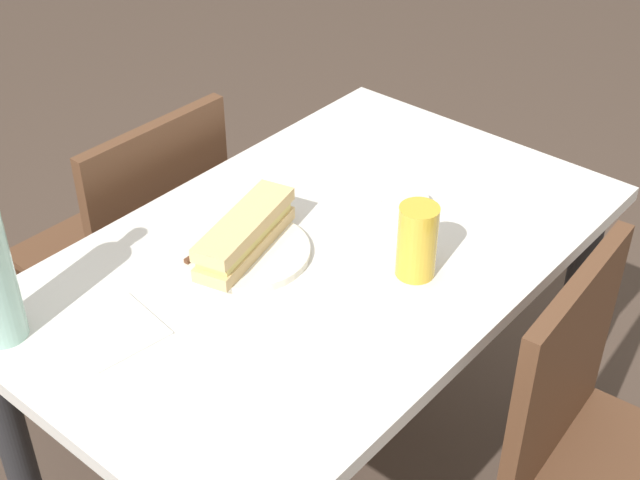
{
  "coord_description": "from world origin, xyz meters",
  "views": [
    {
      "loc": [
        -1.01,
        -0.86,
        1.73
      ],
      "look_at": [
        0.0,
        0.0,
        0.78
      ],
      "focal_mm": 49.92,
      "sensor_mm": 36.0,
      "label": 1
    }
  ],
  "objects_px": {
    "chair_far": "(139,250)",
    "knife_near": "(217,242)",
    "chair_near": "(601,460)",
    "baguette_sandwich_near": "(245,233)",
    "dining_table": "(320,301)",
    "plate_near": "(246,252)",
    "olive_bowl": "(404,203)",
    "beer_glass": "(417,241)"
  },
  "relations": [
    {
      "from": "chair_far",
      "to": "knife_near",
      "type": "relative_size",
      "value": 4.75
    },
    {
      "from": "chair_near",
      "to": "baguette_sandwich_near",
      "type": "distance_m",
      "value": 0.75
    },
    {
      "from": "dining_table",
      "to": "plate_near",
      "type": "relative_size",
      "value": 4.97
    },
    {
      "from": "olive_bowl",
      "to": "plate_near",
      "type": "bearing_deg",
      "value": 156.7
    },
    {
      "from": "dining_table",
      "to": "olive_bowl",
      "type": "bearing_deg",
      "value": -11.56
    },
    {
      "from": "dining_table",
      "to": "chair_near",
      "type": "relative_size",
      "value": 1.37
    },
    {
      "from": "beer_glass",
      "to": "baguette_sandwich_near",
      "type": "bearing_deg",
      "value": 120.18
    },
    {
      "from": "chair_near",
      "to": "olive_bowl",
      "type": "xyz_separation_m",
      "value": [
        0.09,
        0.52,
        0.28
      ]
    },
    {
      "from": "plate_near",
      "to": "olive_bowl",
      "type": "xyz_separation_m",
      "value": [
        0.31,
        -0.13,
        0.01
      ]
    },
    {
      "from": "dining_table",
      "to": "knife_near",
      "type": "bearing_deg",
      "value": 131.73
    },
    {
      "from": "chair_far",
      "to": "chair_near",
      "type": "xyz_separation_m",
      "value": [
        0.12,
        -1.11,
        0.0
      ]
    },
    {
      "from": "olive_bowl",
      "to": "chair_far",
      "type": "bearing_deg",
      "value": 109.14
    },
    {
      "from": "plate_near",
      "to": "knife_near",
      "type": "relative_size",
      "value": 1.31
    },
    {
      "from": "olive_bowl",
      "to": "beer_glass",
      "type": "bearing_deg",
      "value": -138.74
    },
    {
      "from": "chair_far",
      "to": "beer_glass",
      "type": "bearing_deg",
      "value": -85.71
    },
    {
      "from": "beer_glass",
      "to": "olive_bowl",
      "type": "xyz_separation_m",
      "value": [
        0.15,
        0.13,
        -0.05
      ]
    },
    {
      "from": "beer_glass",
      "to": "knife_near",
      "type": "bearing_deg",
      "value": 119.47
    },
    {
      "from": "baguette_sandwich_near",
      "to": "beer_glass",
      "type": "bearing_deg",
      "value": -59.82
    },
    {
      "from": "chair_far",
      "to": "baguette_sandwich_near",
      "type": "bearing_deg",
      "value": -102.13
    },
    {
      "from": "knife_near",
      "to": "beer_glass",
      "type": "relative_size",
      "value": 1.29
    },
    {
      "from": "baguette_sandwich_near",
      "to": "olive_bowl",
      "type": "bearing_deg",
      "value": -23.3
    },
    {
      "from": "baguette_sandwich_near",
      "to": "olive_bowl",
      "type": "relative_size",
      "value": 2.79
    },
    {
      "from": "knife_near",
      "to": "chair_near",
      "type": "bearing_deg",
      "value": -70.79
    },
    {
      "from": "baguette_sandwich_near",
      "to": "olive_bowl",
      "type": "xyz_separation_m",
      "value": [
        0.31,
        -0.13,
        -0.03
      ]
    },
    {
      "from": "baguette_sandwich_near",
      "to": "knife_near",
      "type": "bearing_deg",
      "value": 115.63
    },
    {
      "from": "baguette_sandwich_near",
      "to": "plate_near",
      "type": "bearing_deg",
      "value": 0.0
    },
    {
      "from": "chair_near",
      "to": "baguette_sandwich_near",
      "type": "bearing_deg",
      "value": 108.68
    },
    {
      "from": "dining_table",
      "to": "knife_near",
      "type": "xyz_separation_m",
      "value": [
        -0.13,
        0.14,
        0.14
      ]
    },
    {
      "from": "baguette_sandwich_near",
      "to": "olive_bowl",
      "type": "height_order",
      "value": "baguette_sandwich_near"
    },
    {
      "from": "chair_far",
      "to": "beer_glass",
      "type": "relative_size",
      "value": 6.13
    },
    {
      "from": "chair_near",
      "to": "beer_glass",
      "type": "distance_m",
      "value": 0.51
    },
    {
      "from": "dining_table",
      "to": "chair_far",
      "type": "xyz_separation_m",
      "value": [
        -0.0,
        0.56,
        -0.14
      ]
    },
    {
      "from": "plate_near",
      "to": "beer_glass",
      "type": "bearing_deg",
      "value": -59.82
    },
    {
      "from": "baguette_sandwich_near",
      "to": "beer_glass",
      "type": "height_order",
      "value": "beer_glass"
    },
    {
      "from": "chair_far",
      "to": "olive_bowl",
      "type": "distance_m",
      "value": 0.69
    },
    {
      "from": "dining_table",
      "to": "olive_bowl",
      "type": "xyz_separation_m",
      "value": [
        0.21,
        -0.04,
        0.14
      ]
    },
    {
      "from": "chair_near",
      "to": "knife_near",
      "type": "xyz_separation_m",
      "value": [
        -0.24,
        0.7,
        0.29
      ]
    },
    {
      "from": "knife_near",
      "to": "dining_table",
      "type": "bearing_deg",
      "value": -48.27
    },
    {
      "from": "chair_far",
      "to": "olive_bowl",
      "type": "height_order",
      "value": "chair_far"
    },
    {
      "from": "plate_near",
      "to": "olive_bowl",
      "type": "relative_size",
      "value": 2.49
    },
    {
      "from": "dining_table",
      "to": "baguette_sandwich_near",
      "type": "bearing_deg",
      "value": 138.35
    },
    {
      "from": "chair_near",
      "to": "knife_near",
      "type": "bearing_deg",
      "value": 109.21
    }
  ]
}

